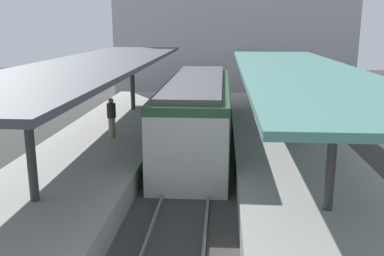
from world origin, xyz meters
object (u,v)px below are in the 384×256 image
(commuter_train, at_px, (197,114))
(passenger_near_bench, at_px, (112,118))
(platform_bench, at_px, (313,128))
(platform_sign, at_px, (266,88))

(commuter_train, distance_m, passenger_near_bench, 3.72)
(commuter_train, height_order, platform_bench, commuter_train)
(commuter_train, xyz_separation_m, platform_bench, (4.78, -1.07, -0.26))
(commuter_train, distance_m, platform_sign, 3.81)
(platform_sign, relative_size, passenger_near_bench, 1.33)
(platform_bench, height_order, platform_sign, platform_sign)
(platform_sign, xyz_separation_m, passenger_near_bench, (-6.51, -3.53, -0.76))
(commuter_train, bearing_deg, passenger_near_bench, -155.21)
(platform_sign, bearing_deg, commuter_train, -147.91)
(commuter_train, relative_size, platform_bench, 8.21)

